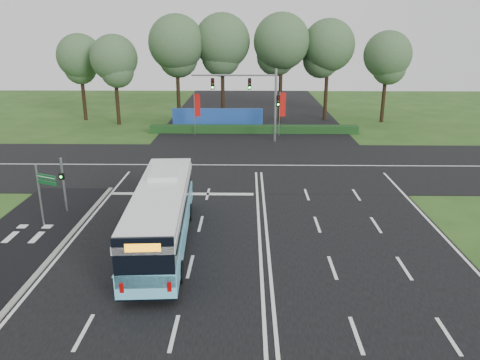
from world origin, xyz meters
TOP-DOWN VIEW (x-y plane):
  - ground at (0.00, 0.00)m, footprint 120.00×120.00m
  - road_main at (0.00, 0.00)m, footprint 20.00×120.00m
  - road_cross at (0.00, 12.00)m, footprint 120.00×14.00m
  - bike_path at (-12.50, -3.00)m, footprint 5.00×18.00m
  - kerb_strip at (-10.10, -3.00)m, footprint 0.25×18.00m
  - city_bus at (-4.94, -2.75)m, footprint 3.13×11.74m
  - pedestrian_signal at (-11.56, 1.67)m, footprint 0.31×0.42m
  - street_sign at (-11.78, -0.52)m, footprint 1.30×0.65m
  - banner_flag_left at (-5.91, 23.46)m, footprint 0.64×0.07m
  - banner_flag_mid at (2.81, 23.16)m, footprint 0.66×0.19m
  - traffic_light_gantry at (0.21, 20.50)m, footprint 8.41×0.28m
  - hedge at (0.00, 24.50)m, footprint 22.00×1.20m
  - blue_hoarding at (-4.00, 27.00)m, footprint 10.00×0.30m
  - eucalyptus_row at (-2.14, 31.29)m, footprint 40.96×9.03m

SIDE VIEW (x-z plane):
  - ground at x=0.00m, z-range 0.00..0.00m
  - road_main at x=0.00m, z-range 0.00..0.04m
  - road_cross at x=0.00m, z-range 0.00..0.05m
  - bike_path at x=-12.50m, z-range 0.00..0.06m
  - kerb_strip at x=-10.10m, z-range 0.00..0.12m
  - hedge at x=0.00m, z-range 0.00..0.80m
  - blue_hoarding at x=-4.00m, z-range 0.00..2.20m
  - city_bus at x=-4.94m, z-range 0.01..3.35m
  - pedestrian_signal at x=-11.56m, z-range 0.16..3.55m
  - street_sign at x=-11.78m, z-range 0.50..4.12m
  - banner_flag_left at x=-5.91m, z-range 0.67..5.03m
  - banner_flag_mid at x=2.81m, z-range 0.69..5.24m
  - traffic_light_gantry at x=0.21m, z-range 1.16..8.16m
  - eucalyptus_row at x=-2.14m, z-range 2.36..14.79m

